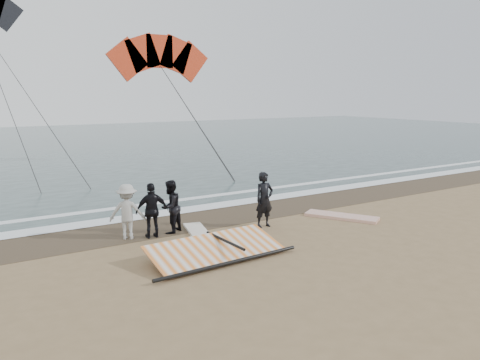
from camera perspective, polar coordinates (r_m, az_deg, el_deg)
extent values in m
plane|color=#8C704C|center=(13.94, 6.78, -8.39)|extent=(120.00, 120.00, 0.00)
cube|color=#233838|center=(44.28, -20.90, 4.01)|extent=(120.00, 54.00, 0.02)
cube|color=#4C3D2B|center=(17.52, -2.44, -4.35)|extent=(120.00, 2.80, 0.01)
cube|color=white|center=(18.71, -4.55, -3.34)|extent=(120.00, 0.90, 0.01)
cube|color=white|center=(20.20, -6.76, -2.35)|extent=(120.00, 0.45, 0.01)
imported|color=black|center=(15.88, 2.98, -2.41)|extent=(0.70, 0.47, 1.90)
cube|color=silver|center=(17.61, 12.27, -4.36)|extent=(1.99, 2.63, 0.11)
cube|color=white|center=(15.31, -5.05, -6.44)|extent=(1.11, 2.30, 0.09)
imported|color=black|center=(15.37, -8.50, -3.24)|extent=(1.07, 1.02, 1.75)
imported|color=black|center=(14.93, -10.66, -3.69)|extent=(1.08, 0.55, 1.76)
imported|color=#AEAEA9|center=(14.99, -13.58, -3.78)|extent=(1.30, 1.09, 1.75)
cube|color=black|center=(13.57, -4.97, -8.66)|extent=(2.62, 0.74, 0.10)
cube|color=orange|center=(13.08, -3.00, -8.23)|extent=(3.86, 1.64, 0.40)
cylinder|color=black|center=(12.50, -1.24, -10.04)|extent=(4.39, 0.31, 0.10)
cylinder|color=black|center=(13.17, -1.85, -7.39)|extent=(0.17, 1.90, 0.08)
cylinder|color=#262626|center=(26.96, -5.65, 7.60)|extent=(0.04, 0.04, 9.86)
cylinder|color=#262626|center=(26.78, -5.69, 7.58)|extent=(0.04, 0.04, 10.09)
cylinder|color=#262626|center=(30.56, -27.19, 10.23)|extent=(0.04, 0.04, 18.94)
cylinder|color=#262626|center=(30.55, -25.12, 10.39)|extent=(0.04, 0.04, 19.39)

